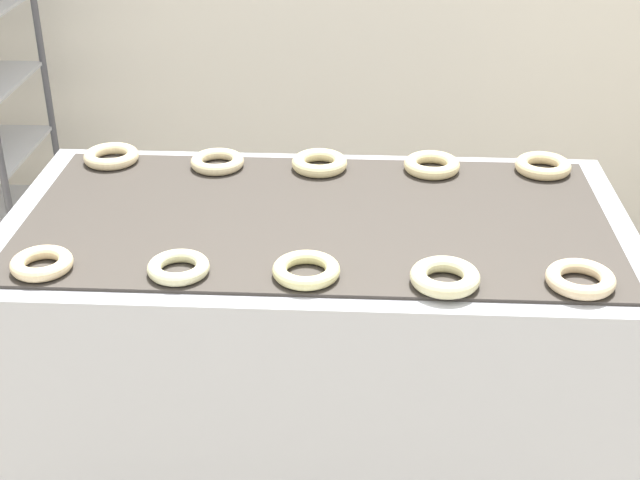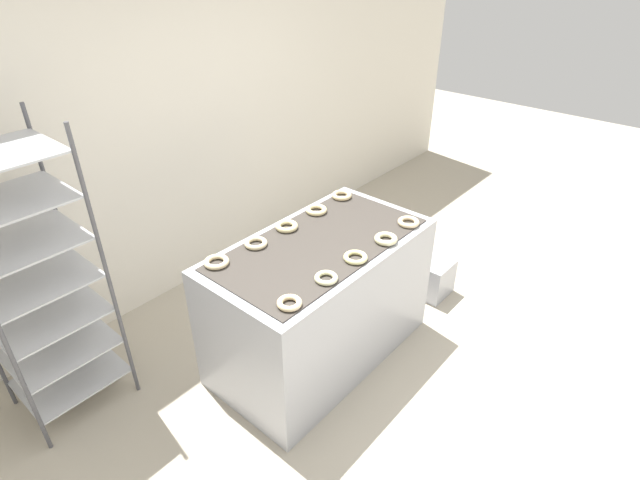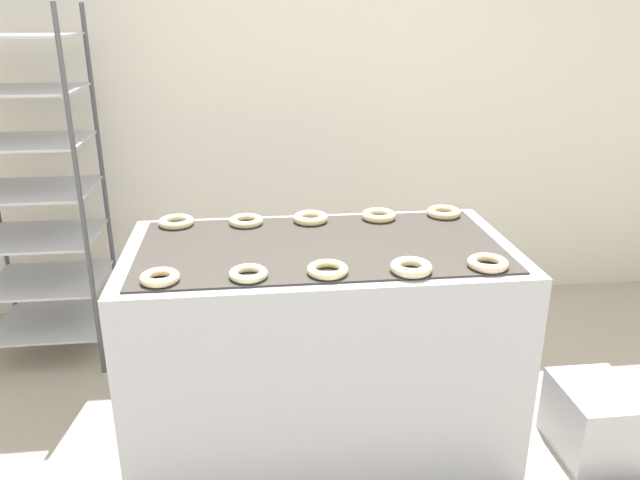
# 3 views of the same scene
# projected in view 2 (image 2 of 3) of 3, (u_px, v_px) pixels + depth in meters

# --- Properties ---
(ground_plane) EXTENTS (14.00, 14.00, 0.00)m
(ground_plane) POSITION_uv_depth(u_px,v_px,m) (396.00, 397.00, 3.25)
(ground_plane) COLOR #B2A893
(wall_back) EXTENTS (8.00, 0.05, 2.80)m
(wall_back) POSITION_uv_depth(u_px,v_px,m) (171.00, 120.00, 3.71)
(wall_back) COLOR silver
(wall_back) RESTS_ON ground_plane
(fryer_machine) EXTENTS (1.52, 0.81, 0.92)m
(fryer_machine) POSITION_uv_depth(u_px,v_px,m) (320.00, 301.00, 3.38)
(fryer_machine) COLOR #A8AAB2
(fryer_machine) RESTS_ON ground_plane
(baking_rack_cart) EXTENTS (0.60, 0.52, 1.82)m
(baking_rack_cart) POSITION_uv_depth(u_px,v_px,m) (36.00, 281.00, 2.78)
(baking_rack_cart) COLOR #4C4C51
(baking_rack_cart) RESTS_ON ground_plane
(glaze_bin) EXTENTS (0.30, 0.37, 0.31)m
(glaze_bin) POSITION_uv_depth(u_px,v_px,m) (427.00, 275.00, 4.16)
(glaze_bin) COLOR #A8AAB2
(glaze_bin) RESTS_ON ground_plane
(donut_near_leftmost) EXTENTS (0.13, 0.13, 0.03)m
(donut_near_leftmost) POSITION_uv_depth(u_px,v_px,m) (289.00, 303.00, 2.60)
(donut_near_leftmost) COLOR beige
(donut_near_leftmost) RESTS_ON fryer_machine
(donut_near_left) EXTENTS (0.13, 0.13, 0.03)m
(donut_near_left) POSITION_uv_depth(u_px,v_px,m) (326.00, 278.00, 2.79)
(donut_near_left) COLOR beige
(donut_near_left) RESTS_ON fryer_machine
(donut_near_center) EXTENTS (0.14, 0.14, 0.03)m
(donut_near_center) POSITION_uv_depth(u_px,v_px,m) (355.00, 257.00, 2.97)
(donut_near_center) COLOR beige
(donut_near_center) RESTS_ON fryer_machine
(donut_near_right) EXTENTS (0.15, 0.15, 0.04)m
(donut_near_right) POSITION_uv_depth(u_px,v_px,m) (386.00, 239.00, 3.14)
(donut_near_right) COLOR beige
(donut_near_right) RESTS_ON fryer_machine
(donut_near_rightmost) EXTENTS (0.14, 0.14, 0.03)m
(donut_near_rightmost) POSITION_uv_depth(u_px,v_px,m) (408.00, 222.00, 3.33)
(donut_near_rightmost) COLOR beige
(donut_near_rightmost) RESTS_ON fryer_machine
(donut_far_leftmost) EXTENTS (0.15, 0.15, 0.03)m
(donut_far_leftmost) POSITION_uv_depth(u_px,v_px,m) (216.00, 262.00, 2.92)
(donut_far_leftmost) COLOR beige
(donut_far_leftmost) RESTS_ON fryer_machine
(donut_far_left) EXTENTS (0.14, 0.14, 0.03)m
(donut_far_left) POSITION_uv_depth(u_px,v_px,m) (256.00, 243.00, 3.10)
(donut_far_left) COLOR beige
(donut_far_left) RESTS_ON fryer_machine
(donut_far_center) EXTENTS (0.15, 0.15, 0.04)m
(donut_far_center) POSITION_uv_depth(u_px,v_px,m) (287.00, 226.00, 3.28)
(donut_far_center) COLOR beige
(donut_far_center) RESTS_ON fryer_machine
(donut_far_right) EXTENTS (0.15, 0.15, 0.03)m
(donut_far_right) POSITION_uv_depth(u_px,v_px,m) (316.00, 210.00, 3.48)
(donut_far_right) COLOR beige
(donut_far_right) RESTS_ON fryer_machine
(donut_far_rightmost) EXTENTS (0.15, 0.15, 0.03)m
(donut_far_rightmost) POSITION_uv_depth(u_px,v_px,m) (342.00, 195.00, 3.67)
(donut_far_rightmost) COLOR beige
(donut_far_rightmost) RESTS_ON fryer_machine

